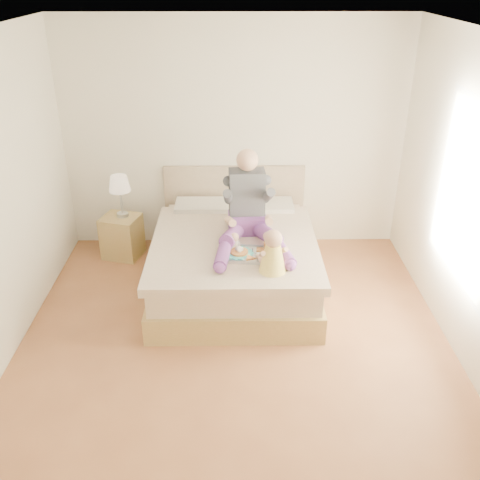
{
  "coord_description": "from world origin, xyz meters",
  "views": [
    {
      "loc": [
        0.01,
        -3.99,
        3.14
      ],
      "look_at": [
        0.06,
        0.65,
        0.74
      ],
      "focal_mm": 40.0,
      "sensor_mm": 36.0,
      "label": 1
    }
  ],
  "objects_px": {
    "bed": "(234,256)",
    "adult": "(248,213)",
    "tray": "(248,253)",
    "nightstand": "(122,236)",
    "baby": "(272,254)"
  },
  "relations": [
    {
      "from": "bed",
      "to": "tray",
      "type": "bearing_deg",
      "value": -74.7
    },
    {
      "from": "bed",
      "to": "tray",
      "type": "xyz_separation_m",
      "value": [
        0.14,
        -0.5,
        0.32
      ]
    },
    {
      "from": "bed",
      "to": "nightstand",
      "type": "xyz_separation_m",
      "value": [
        -1.34,
        0.62,
        -0.06
      ]
    },
    {
      "from": "nightstand",
      "to": "adult",
      "type": "relative_size",
      "value": 0.46
    },
    {
      "from": "tray",
      "to": "baby",
      "type": "distance_m",
      "value": 0.39
    },
    {
      "from": "bed",
      "to": "baby",
      "type": "xyz_separation_m",
      "value": [
        0.35,
        -0.8,
        0.46
      ]
    },
    {
      "from": "adult",
      "to": "nightstand",
      "type": "bearing_deg",
      "value": 150.75
    },
    {
      "from": "bed",
      "to": "adult",
      "type": "relative_size",
      "value": 1.95
    },
    {
      "from": "bed",
      "to": "nightstand",
      "type": "distance_m",
      "value": 1.48
    },
    {
      "from": "bed",
      "to": "baby",
      "type": "height_order",
      "value": "baby"
    },
    {
      "from": "bed",
      "to": "baby",
      "type": "distance_m",
      "value": 0.98
    },
    {
      "from": "tray",
      "to": "baby",
      "type": "relative_size",
      "value": 1.12
    },
    {
      "from": "nightstand",
      "to": "adult",
      "type": "distance_m",
      "value": 1.76
    },
    {
      "from": "bed",
      "to": "nightstand",
      "type": "relative_size",
      "value": 4.27
    },
    {
      "from": "tray",
      "to": "nightstand",
      "type": "bearing_deg",
      "value": 147.34
    }
  ]
}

